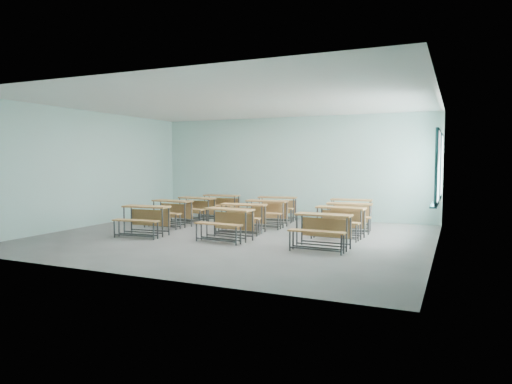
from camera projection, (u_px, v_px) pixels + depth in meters
room at (238, 170)px, 10.86m from camera, size 9.04×8.04×3.24m
desk_unit_r0c0 at (144, 216)px, 11.04m from camera, size 1.23×0.88×0.72m
desk_unit_r0c1 at (227, 219)px, 10.42m from camera, size 1.23×0.89×0.72m
desk_unit_r0c2 at (322, 226)px, 9.38m from camera, size 1.18×0.81×0.72m
desk_unit_r1c0 at (170, 209)px, 12.58m from camera, size 1.20×0.84×0.72m
desk_unit_r1c1 at (242, 214)px, 11.52m from camera, size 1.24×0.91×0.72m
desk_unit_r1c2 at (339, 217)px, 10.78m from camera, size 1.21×0.85×0.72m
desk_unit_r2c0 at (195, 206)px, 13.57m from camera, size 1.24×0.90×0.72m
desk_unit_r2c1 at (266, 209)px, 12.55m from camera, size 1.17×0.80×0.72m
desk_unit_r2c2 at (349, 213)px, 11.75m from camera, size 1.23×0.89×0.72m
desk_unit_r3c0 at (220, 202)px, 14.55m from camera, size 1.18×0.82×0.72m
desk_unit_r3c1 at (277, 205)px, 13.78m from camera, size 1.24×0.91×0.72m
desk_unit_r3c2 at (351, 208)px, 12.94m from camera, size 1.21×0.86×0.72m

